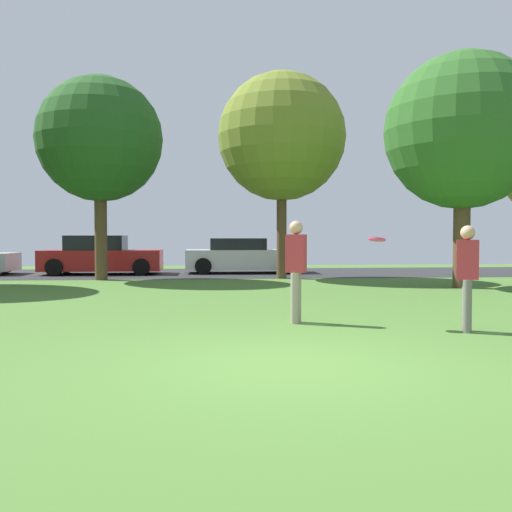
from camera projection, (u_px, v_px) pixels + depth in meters
ground_plane at (287, 365)px, 6.27m from camera, size 44.00×44.00×0.00m
road_strip at (230, 273)px, 22.20m from camera, size 44.00×6.40×0.01m
oak_tree_right at (463, 132)px, 15.61m from camera, size 4.40×4.40×6.63m
birch_tree_lone at (100, 140)px, 18.48m from camera, size 4.17×4.17×6.80m
maple_tree_near at (282, 137)px, 19.17m from camera, size 4.42×4.42×7.14m
person_thrower at (467, 274)px, 8.42m from camera, size 0.38×0.33×1.62m
person_catcher at (296, 266)px, 9.31m from camera, size 0.38×0.33×1.72m
frisbee_disc at (377, 239)px, 8.85m from camera, size 0.38×0.38×0.08m
parked_car_red at (101, 257)px, 21.49m from camera, size 4.55×2.04×1.50m
parked_car_white at (242, 257)px, 22.27m from camera, size 4.59×1.96×1.39m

